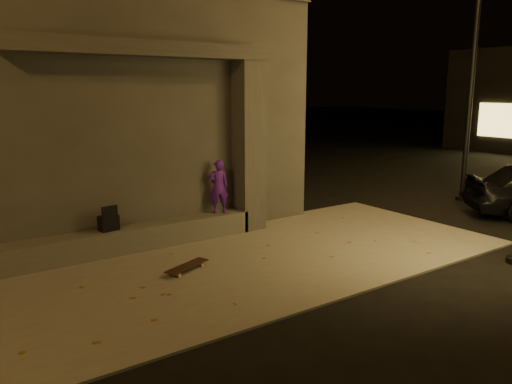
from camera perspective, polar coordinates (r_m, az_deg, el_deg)
ground at (r=7.33m, az=4.64°, el=-13.02°), size 120.00×120.00×0.00m
sidewalk at (r=8.83m, az=-3.69°, el=-8.45°), size 11.00×4.40×0.04m
building at (r=12.07m, az=-19.31°, el=8.90°), size 9.00×5.10×5.22m
ledge at (r=9.70m, az=-16.81°, el=-5.56°), size 6.00×0.55×0.45m
column at (r=10.75m, az=-0.86°, el=5.18°), size 0.55×0.55×3.60m
canopy at (r=9.71m, az=-12.35°, el=15.69°), size 5.00×0.70×0.28m
skateboarder at (r=10.47m, az=-4.30°, el=0.62°), size 0.47×0.38×1.13m
backpack at (r=9.62m, az=-16.50°, el=-3.27°), size 0.37×0.27×0.48m
skateboard at (r=8.60m, az=-7.88°, el=-8.40°), size 0.90×0.54×0.10m
street_lamp_2 at (r=14.92m, az=23.73°, el=15.08°), size 0.36×0.36×7.40m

